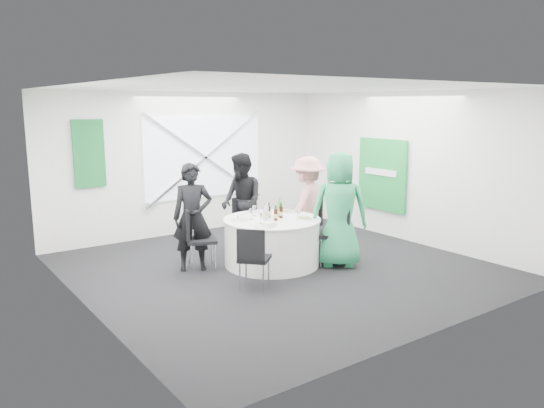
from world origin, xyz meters
TOP-DOWN VIEW (x-y plane):
  - floor at (0.00, 0.00)m, footprint 6.00×6.00m
  - ceiling at (0.00, 0.00)m, footprint 6.00×6.00m
  - wall_back at (0.00, 3.00)m, footprint 6.00×0.00m
  - wall_front at (0.00, -3.00)m, footprint 6.00×0.00m
  - wall_left at (-3.00, 0.00)m, footprint 0.00×6.00m
  - wall_right at (3.00, 0.00)m, footprint 0.00×6.00m
  - window_panel at (0.30, 2.96)m, footprint 2.60×0.03m
  - window_brace_a at (0.30, 2.92)m, footprint 2.63×0.05m
  - window_brace_b at (0.30, 2.92)m, footprint 2.63×0.05m
  - green_banner at (-2.00, 2.95)m, footprint 0.55×0.04m
  - green_sign at (2.94, 0.60)m, footprint 0.05×1.20m
  - banquet_table at (0.00, 0.20)m, footprint 1.56×1.56m
  - chair_back at (0.18, 1.28)m, footprint 0.48×0.49m
  - chair_back_left at (-1.14, 0.65)m, footprint 0.59×0.58m
  - chair_back_right at (1.10, 0.60)m, footprint 0.55×0.55m
  - chair_front_right at (0.88, -0.40)m, footprint 0.65×0.65m
  - chair_front_left at (-0.93, -0.64)m, footprint 0.58×0.58m
  - person_man_back_left at (-1.14, 0.71)m, footprint 0.72×0.62m
  - person_man_back at (0.12, 1.29)m, footprint 0.55×0.88m
  - person_woman_pink at (1.02, 0.56)m, footprint 1.19×0.83m
  - person_woman_green at (0.84, -0.47)m, footprint 1.07×1.02m
  - plate_back at (0.04, 0.80)m, footprint 0.25×0.25m
  - plate_back_left at (-0.48, 0.40)m, footprint 0.29×0.29m
  - plate_back_right at (0.51, 0.48)m, footprint 0.26×0.26m
  - plate_front_right at (0.41, -0.10)m, footprint 0.28×0.28m
  - plate_front_left at (-0.46, -0.21)m, footprint 0.29×0.29m
  - napkin at (-0.35, -0.22)m, footprint 0.21×0.16m
  - beer_bottle_a at (-0.09, 0.26)m, footprint 0.06×0.06m
  - beer_bottle_b at (0.02, 0.32)m, footprint 0.06×0.06m
  - beer_bottle_c at (0.15, 0.16)m, footprint 0.06×0.06m
  - beer_bottle_d at (-0.03, 0.06)m, footprint 0.06×0.06m
  - green_water_bottle at (0.18, 0.23)m, footprint 0.08×0.08m
  - clear_water_bottle at (-0.19, 0.10)m, footprint 0.08×0.08m
  - wine_glass_a at (-0.34, 0.02)m, footprint 0.07×0.07m
  - wine_glass_b at (-0.24, -0.04)m, footprint 0.07×0.07m
  - wine_glass_c at (-0.11, 0.56)m, footprint 0.07×0.07m
  - wine_glass_d at (0.30, -0.10)m, footprint 0.07×0.07m
  - wine_glass_e at (-0.29, 0.36)m, footprint 0.07×0.07m
  - fork_a at (-0.37, 0.64)m, footprint 0.09×0.13m
  - knife_a at (-0.55, 0.37)m, footprint 0.10×0.13m
  - fork_b at (0.12, 0.76)m, footprint 0.15×0.03m
  - knife_b at (-0.20, 0.74)m, footprint 0.15×0.02m
  - fork_c at (0.57, 0.28)m, footprint 0.08×0.14m
  - knife_c at (0.37, 0.64)m, footprint 0.09×0.13m

SIDE VIEW (x-z plane):
  - floor at x=0.00m, z-range 0.00..0.00m
  - banquet_table at x=0.00m, z-range 0.00..0.76m
  - chair_front_left at x=-0.93m, z-range 0.08..0.98m
  - chair_back at x=0.18m, z-range 0.08..1.00m
  - chair_back_right at x=1.10m, z-range 0.08..1.02m
  - chair_back_left at x=-1.14m, z-range 0.09..1.07m
  - chair_front_right at x=0.88m, z-range 0.09..1.12m
  - fork_a at x=-0.37m, z-range 0.76..0.77m
  - knife_a at x=-0.55m, z-range 0.76..0.77m
  - fork_b at x=0.12m, z-range 0.76..0.77m
  - knife_b at x=-0.20m, z-range 0.76..0.77m
  - fork_c at x=0.57m, z-range 0.76..0.77m
  - knife_c at x=0.37m, z-range 0.76..0.77m
  - plate_back at x=0.04m, z-range 0.76..0.77m
  - plate_back_left at x=-0.48m, z-range 0.76..0.77m
  - plate_front_left at x=-0.46m, z-range 0.76..0.77m
  - plate_back_right at x=0.51m, z-range 0.76..0.80m
  - plate_front_right at x=0.41m, z-range 0.76..0.80m
  - napkin at x=-0.35m, z-range 0.78..0.83m
  - person_woman_pink at x=1.02m, z-range 0.00..1.67m
  - person_man_back_left at x=-1.14m, z-range 0.00..1.68m
  - beer_bottle_b at x=0.02m, z-range 0.73..0.97m
  - beer_bottle_d at x=-0.03m, z-range 0.73..0.97m
  - beer_bottle_c at x=0.15m, z-range 0.73..0.98m
  - beer_bottle_a at x=-0.09m, z-range 0.73..0.99m
  - person_man_back at x=0.12m, z-range 0.00..1.72m
  - clear_water_bottle at x=-0.19m, z-range 0.73..1.04m
  - green_water_bottle at x=0.18m, z-range 0.73..1.04m
  - wine_glass_a at x=-0.34m, z-range 0.80..0.97m
  - wine_glass_b at x=-0.24m, z-range 0.80..0.97m
  - wine_glass_c at x=-0.11m, z-range 0.80..0.97m
  - wine_glass_d at x=0.30m, z-range 0.80..0.97m
  - wine_glass_e at x=-0.29m, z-range 0.80..0.97m
  - person_woman_green at x=0.84m, z-range 0.00..1.84m
  - green_sign at x=2.94m, z-range 0.50..1.90m
  - wall_back at x=0.00m, z-range -1.60..4.40m
  - wall_front at x=0.00m, z-range -1.60..4.40m
  - wall_left at x=-3.00m, z-range -1.60..4.40m
  - wall_right at x=3.00m, z-range -1.60..4.40m
  - window_panel at x=0.30m, z-range 0.70..2.30m
  - window_brace_a at x=0.30m, z-range 0.58..2.42m
  - window_brace_b at x=0.30m, z-range 0.58..2.42m
  - green_banner at x=-2.00m, z-range 1.10..2.30m
  - ceiling at x=0.00m, z-range 2.80..2.80m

